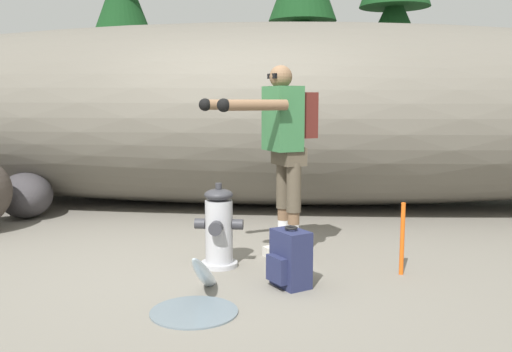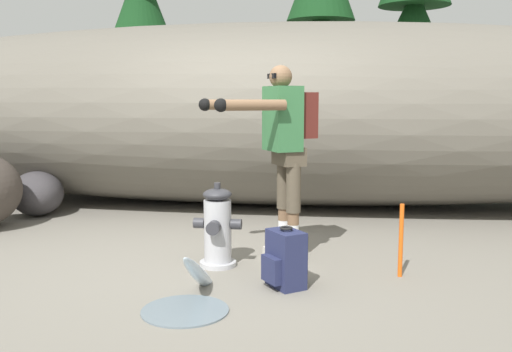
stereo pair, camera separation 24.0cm
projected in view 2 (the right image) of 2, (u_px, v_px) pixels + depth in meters
The scene contains 10 objects.
ground_plane at pixel (215, 266), 4.94m from camera, with size 56.00×56.00×0.04m, color slate.
dirt_embankment at pixel (261, 114), 7.73m from camera, with size 15.89×3.20×2.44m, color #666056.
fire_hydrant at pixel (218, 228), 4.84m from camera, with size 0.42×0.37×0.73m.
hydrant_water_jet at pixel (197, 285), 4.14m from camera, with size 0.60×1.23×0.62m.
utility_worker at pixel (283, 137), 4.96m from camera, with size 1.03×0.83×1.72m.
spare_backpack at pixel (285, 259), 4.31m from camera, with size 0.36×0.36×0.47m.
boulder_mid at pixel (37, 193), 6.98m from camera, with size 0.80×0.64×0.55m, color #3C393C.
pine_tree_left at pixel (320, 37), 13.72m from camera, with size 2.55×2.55×5.54m.
pine_tree_center at pixel (414, 24), 13.29m from camera, with size 2.58×2.58×5.97m.
survey_stake at pixel (401, 241), 4.55m from camera, with size 0.04×0.04×0.60m, color #E55914.
Camera 2 is at (1.04, -4.69, 1.44)m, focal length 39.61 mm.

